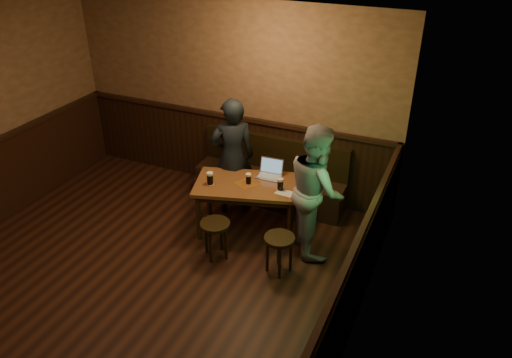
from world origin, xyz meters
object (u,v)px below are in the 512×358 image
object	(u,v)px
person_suit	(233,157)
person_grey	(316,189)
stool_left	(215,230)
pint_right	(280,184)
pint_mid	(248,179)
laptop	(270,172)
pint_left	(210,178)
bench	(271,181)
stool_right	(279,244)
pub_table	(247,190)

from	to	relation	value
person_suit	person_grey	size ratio (longest dim) A/B	1.00
stool_left	pint_right	world-z (taller)	pint_right
pint_mid	laptop	bearing A→B (deg)	61.30
laptop	person_suit	distance (m)	0.58
laptop	person_suit	bearing A→B (deg)	171.90
pint_left	person_suit	size ratio (longest dim) A/B	0.10
stool_left	bench	bearing A→B (deg)	85.97
pint_right	stool_right	bearing A→B (deg)	-68.74
stool_right	pint_mid	size ratio (longest dim) A/B	3.35
pub_table	laptop	world-z (taller)	laptop
bench	person_grey	world-z (taller)	person_grey
person_grey	laptop	bearing A→B (deg)	34.88
pub_table	pint_right	world-z (taller)	pint_right
pint_mid	pint_right	size ratio (longest dim) A/B	0.92
laptop	pint_right	bearing A→B (deg)	-51.49
stool_right	pub_table	bearing A→B (deg)	137.97
pub_table	pint_mid	bearing A→B (deg)	-13.59
pub_table	stool_right	world-z (taller)	pub_table
person_suit	laptop	bearing A→B (deg)	141.16
bench	pint_mid	size ratio (longest dim) A/B	14.99
laptop	person_grey	size ratio (longest dim) A/B	0.20
pint_right	person_grey	world-z (taller)	person_grey
stool_left	pint_left	size ratio (longest dim) A/B	2.92
pint_mid	pub_table	bearing A→B (deg)	-177.21
laptop	stool_right	bearing A→B (deg)	-64.77
stool_left	stool_right	xyz separation A→B (m)	(0.82, 0.05, -0.00)
person_suit	person_grey	xyz separation A→B (m)	(1.31, -0.36, -0.00)
stool_left	laptop	distance (m)	1.11
person_suit	person_grey	distance (m)	1.36
pub_table	pint_right	xyz separation A→B (m)	(0.45, 0.03, 0.17)
pint_right	pint_mid	bearing A→B (deg)	-176.77
bench	pint_right	distance (m)	1.04
pint_mid	person_grey	distance (m)	0.90
pub_table	pint_left	size ratio (longest dim) A/B	8.74
pint_right	laptop	distance (m)	0.39
pub_table	bench	bearing A→B (deg)	73.63
stool_left	pint_mid	world-z (taller)	pint_mid
bench	person_suit	size ratio (longest dim) A/B	1.31
bench	pint_left	distance (m)	1.22
stool_left	pint_left	bearing A→B (deg)	123.17
bench	pub_table	xyz separation A→B (m)	(0.00, -0.83, 0.30)
laptop	pub_table	bearing A→B (deg)	-124.85
bench	person_suit	xyz separation A→B (m)	(-0.38, -0.46, 0.53)
pub_table	pint_right	distance (m)	0.48
pub_table	stool_right	xyz separation A→B (m)	(0.71, -0.64, -0.22)
pint_right	person_grey	distance (m)	0.48
pub_table	pint_mid	size ratio (longest dim) A/B	10.12
pint_mid	pint_left	bearing A→B (deg)	-154.52
pub_table	person_suit	distance (m)	0.57
stool_left	person_grey	bearing A→B (deg)	33.73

